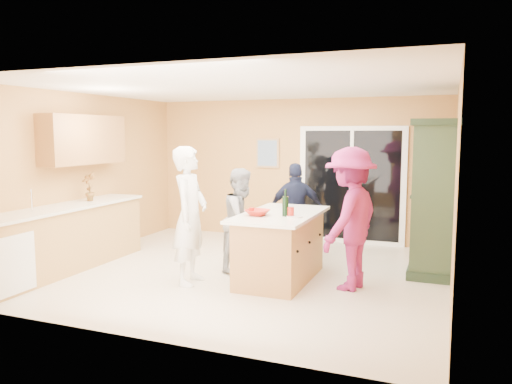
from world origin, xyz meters
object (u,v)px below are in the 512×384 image
(woman_navy, at_px, (296,210))
(woman_magenta, at_px, (350,219))
(kitchen_island, at_px, (280,249))
(woman_white, at_px, (190,216))
(woman_grey, at_px, (242,220))
(green_hutch, at_px, (434,199))

(woman_navy, bearing_deg, woman_magenta, 105.14)
(kitchen_island, distance_m, woman_white, 1.29)
(kitchen_island, xyz_separation_m, woman_grey, (-0.66, 0.25, 0.31))
(woman_white, bearing_deg, woman_magenta, -82.28)
(woman_magenta, bearing_deg, woman_grey, -85.95)
(green_hutch, xyz_separation_m, woman_white, (-2.95, -1.69, -0.15))
(kitchen_island, bearing_deg, green_hutch, 30.65)
(woman_white, bearing_deg, kitchen_island, -69.10)
(woman_navy, bearing_deg, woman_grey, 39.80)
(green_hutch, bearing_deg, woman_grey, -161.27)
(woman_white, height_order, woman_magenta, woman_white)
(woman_magenta, bearing_deg, woman_white, -60.81)
(woman_white, height_order, woman_grey, woman_white)
(woman_grey, height_order, woman_magenta, woman_magenta)
(green_hutch, relative_size, woman_grey, 1.46)
(woman_white, relative_size, woman_navy, 1.20)
(woman_grey, height_order, woman_navy, woman_navy)
(kitchen_island, relative_size, woman_white, 0.96)
(woman_navy, distance_m, woman_magenta, 1.73)
(kitchen_island, bearing_deg, woman_grey, 159.15)
(woman_navy, bearing_deg, kitchen_island, 72.60)
(woman_magenta, bearing_deg, green_hutch, 154.23)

